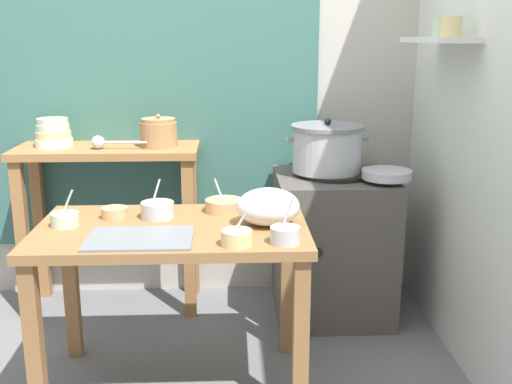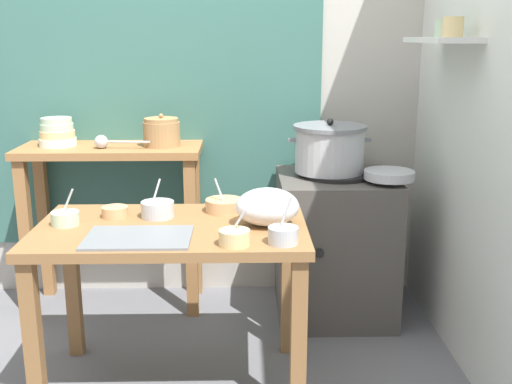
% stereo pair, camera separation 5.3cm
% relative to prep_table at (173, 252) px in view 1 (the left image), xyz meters
% --- Properties ---
extents(ground_plane, '(9.00, 9.00, 0.00)m').
position_rel_prep_table_xyz_m(ground_plane, '(-0.07, 0.01, -0.61)').
color(ground_plane, slate).
extents(wall_back, '(4.40, 0.12, 2.60)m').
position_rel_prep_table_xyz_m(wall_back, '(0.01, 1.10, 0.69)').
color(wall_back, '#B2ADA3').
rests_on(wall_back, ground).
extents(wall_right, '(0.30, 3.20, 2.60)m').
position_rel_prep_table_xyz_m(wall_right, '(1.33, 0.21, 0.69)').
color(wall_right, silver).
rests_on(wall_right, ground).
extents(prep_table, '(1.10, 0.66, 0.72)m').
position_rel_prep_table_xyz_m(prep_table, '(0.00, 0.00, 0.00)').
color(prep_table, olive).
rests_on(prep_table, ground).
extents(back_shelf_table, '(0.96, 0.40, 0.90)m').
position_rel_prep_table_xyz_m(back_shelf_table, '(-0.41, 0.84, 0.07)').
color(back_shelf_table, '#9E6B3D').
rests_on(back_shelf_table, ground).
extents(stove_block, '(0.60, 0.61, 0.78)m').
position_rel_prep_table_xyz_m(stove_block, '(0.78, 0.71, -0.23)').
color(stove_block, '#4C4742').
rests_on(stove_block, ground).
extents(steamer_pot, '(0.43, 0.38, 0.28)m').
position_rel_prep_table_xyz_m(steamer_pot, '(0.74, 0.73, 0.29)').
color(steamer_pot, '#B7BABF').
rests_on(steamer_pot, stove_block).
extents(clay_pot, '(0.19, 0.19, 0.17)m').
position_rel_prep_table_xyz_m(clay_pot, '(-0.13, 0.84, 0.36)').
color(clay_pot, '#A37A4C').
rests_on(clay_pot, back_shelf_table).
extents(bowl_stack_enamel, '(0.19, 0.19, 0.15)m').
position_rel_prep_table_xyz_m(bowl_stack_enamel, '(-0.69, 0.86, 0.36)').
color(bowl_stack_enamel, silver).
rests_on(bowl_stack_enamel, back_shelf_table).
extents(ladle, '(0.29, 0.07, 0.07)m').
position_rel_prep_table_xyz_m(ladle, '(-0.43, 0.77, 0.33)').
color(ladle, '#B7BABF').
rests_on(ladle, back_shelf_table).
extents(serving_tray, '(0.40, 0.28, 0.01)m').
position_rel_prep_table_xyz_m(serving_tray, '(-0.11, -0.17, 0.12)').
color(serving_tray, slate).
rests_on(serving_tray, prep_table).
extents(plastic_bag, '(0.26, 0.22, 0.15)m').
position_rel_prep_table_xyz_m(plastic_bag, '(0.39, -0.00, 0.19)').
color(plastic_bag, white).
rests_on(plastic_bag, prep_table).
extents(wide_pan, '(0.25, 0.25, 0.04)m').
position_rel_prep_table_xyz_m(wide_pan, '(1.02, 0.55, 0.19)').
color(wide_pan, '#B7BABF').
rests_on(wide_pan, stove_block).
extents(prep_bowl_0, '(0.11, 0.11, 0.05)m').
position_rel_prep_table_xyz_m(prep_bowl_0, '(-0.25, 0.13, 0.14)').
color(prep_bowl_0, tan).
rests_on(prep_bowl_0, prep_table).
extents(prep_bowl_1, '(0.11, 0.11, 0.15)m').
position_rel_prep_table_xyz_m(prep_bowl_1, '(-0.43, 0.02, 0.14)').
color(prep_bowl_1, '#B7D1AD').
rests_on(prep_bowl_1, prep_table).
extents(prep_bowl_2, '(0.14, 0.14, 0.16)m').
position_rel_prep_table_xyz_m(prep_bowl_2, '(-0.07, 0.12, 0.15)').
color(prep_bowl_2, '#B7BABF').
rests_on(prep_bowl_2, prep_table).
extents(prep_bowl_3, '(0.16, 0.16, 0.15)m').
position_rel_prep_table_xyz_m(prep_bowl_3, '(0.21, 0.20, 0.14)').
color(prep_bowl_3, tan).
rests_on(prep_bowl_3, prep_table).
extents(prep_bowl_4, '(0.12, 0.12, 0.13)m').
position_rel_prep_table_xyz_m(prep_bowl_4, '(0.26, -0.25, 0.14)').
color(prep_bowl_4, '#E5C684').
rests_on(prep_bowl_4, prep_table).
extents(prep_bowl_5, '(0.11, 0.11, 0.18)m').
position_rel_prep_table_xyz_m(prep_bowl_5, '(0.44, -0.24, 0.15)').
color(prep_bowl_5, '#B7BABF').
rests_on(prep_bowl_5, prep_table).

